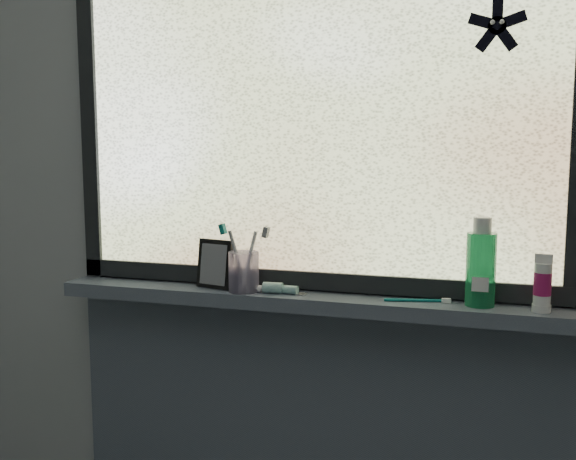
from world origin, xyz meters
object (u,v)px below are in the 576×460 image
(vanity_mirror, at_px, (215,264))
(toothbrush_cup, at_px, (244,272))
(mouthwash_bottle, at_px, (481,262))
(cream_tube, at_px, (543,281))

(vanity_mirror, relative_size, toothbrush_cup, 1.24)
(toothbrush_cup, bearing_deg, mouthwash_bottle, 2.37)
(mouthwash_bottle, height_order, cream_tube, mouthwash_bottle)
(mouthwash_bottle, distance_m, cream_tube, 0.15)
(vanity_mirror, bearing_deg, mouthwash_bottle, 13.04)
(vanity_mirror, xyz_separation_m, cream_tube, (0.88, -0.02, 0.01))
(vanity_mirror, distance_m, toothbrush_cup, 0.10)
(vanity_mirror, relative_size, mouthwash_bottle, 0.75)
(toothbrush_cup, height_order, cream_tube, cream_tube)
(toothbrush_cup, distance_m, cream_tube, 0.78)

